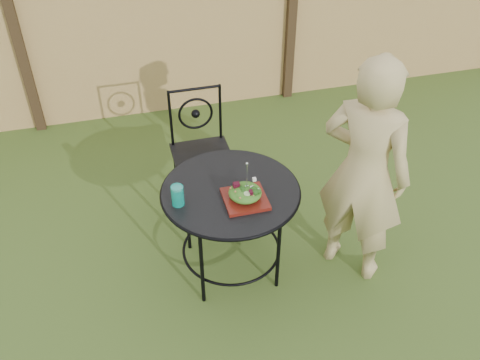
{
  "coord_description": "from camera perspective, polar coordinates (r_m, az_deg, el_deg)",
  "views": [
    {
      "loc": [
        -0.52,
        -2.75,
        2.94
      ],
      "look_at": [
        0.18,
        -0.09,
        0.75
      ],
      "focal_mm": 40.0,
      "sensor_mm": 36.0,
      "label": 1
    }
  ],
  "objects": [
    {
      "name": "ground",
      "position": [
        4.06,
        -2.77,
        -7.92
      ],
      "size": [
        60.0,
        60.0,
        0.0
      ],
      "primitive_type": "plane",
      "color": "#254215",
      "rests_on": "ground"
    },
    {
      "name": "fence",
      "position": [
        5.36,
        -8.43,
        16.29
      ],
      "size": [
        8.0,
        0.12,
        1.9
      ],
      "color": "#DDB26D",
      "rests_on": "ground"
    },
    {
      "name": "patio_table",
      "position": [
        3.57,
        -1.0,
        -2.75
      ],
      "size": [
        0.92,
        0.92,
        0.72
      ],
      "color": "black",
      "rests_on": "ground"
    },
    {
      "name": "patio_chair",
      "position": [
        4.26,
        -4.21,
        3.54
      ],
      "size": [
        0.46,
        0.46,
        0.95
      ],
      "color": "black",
      "rests_on": "ground"
    },
    {
      "name": "diner",
      "position": [
        3.53,
        13.08,
        0.73
      ],
      "size": [
        0.7,
        0.72,
        1.66
      ],
      "primitive_type": "imported",
      "rotation": [
        0.0,
        0.0,
        2.31
      ],
      "color": "tan",
      "rests_on": "ground"
    },
    {
      "name": "salad_plate",
      "position": [
        3.39,
        0.54,
        -2.03
      ],
      "size": [
        0.27,
        0.27,
        0.02
      ],
      "primitive_type": "cube",
      "color": "#49180A",
      "rests_on": "patio_table"
    },
    {
      "name": "salad",
      "position": [
        3.36,
        0.55,
        -1.36
      ],
      "size": [
        0.21,
        0.21,
        0.08
      ],
      "primitive_type": "ellipsoid",
      "color": "#235614",
      "rests_on": "salad_plate"
    },
    {
      "name": "fork",
      "position": [
        3.28,
        0.73,
        0.42
      ],
      "size": [
        0.01,
        0.01,
        0.18
      ],
      "primitive_type": "cylinder",
      "color": "silver",
      "rests_on": "salad"
    },
    {
      "name": "drinking_glass",
      "position": [
        3.35,
        -6.67,
        -1.65
      ],
      "size": [
        0.08,
        0.08,
        0.14
      ],
      "primitive_type": "cylinder",
      "color": "#0C8F7C",
      "rests_on": "patio_table"
    }
  ]
}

